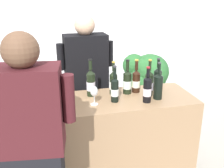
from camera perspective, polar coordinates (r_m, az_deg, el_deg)
wall_back at (r=4.84m, az=-9.06°, el=13.69°), size 8.00×0.10×2.80m
counter at (r=2.65m, az=-2.83°, el=-12.85°), size 1.83×0.59×0.93m
wine_bottle_0 at (r=2.44m, az=-17.65°, el=-1.32°), size 0.08×0.08×0.34m
wine_bottle_1 at (r=2.60m, az=5.25°, el=0.70°), size 0.08×0.08×0.33m
wine_bottle_2 at (r=2.50m, az=-4.61°, el=0.26°), size 0.08×0.08×0.36m
wine_bottle_3 at (r=2.54m, az=0.32°, el=0.29°), size 0.08×0.08×0.33m
wine_bottle_4 at (r=2.46m, az=9.99°, el=-0.34°), size 0.08×0.08×0.35m
wine_bottle_5 at (r=2.36m, az=0.60°, el=-1.14°), size 0.07×0.07×0.34m
wine_bottle_6 at (r=2.52m, az=8.04°, el=0.19°), size 0.08×0.08×0.36m
wine_bottle_7 at (r=2.37m, az=7.66°, el=-1.14°), size 0.08×0.08×0.33m
wine_bottle_8 at (r=2.56m, az=3.33°, el=0.43°), size 0.08×0.08×0.34m
wine_bottle_9 at (r=2.67m, az=9.85°, el=1.22°), size 0.08×0.08×0.33m
wine_glass at (r=2.31m, az=-3.90°, el=-1.75°), size 0.07×0.07×0.17m
ice_bucket at (r=2.26m, az=-12.45°, el=-3.00°), size 0.24×0.24×0.21m
person_server at (r=3.01m, az=-5.46°, el=-1.58°), size 0.62×0.27×1.65m
person_guest at (r=1.88m, az=-16.63°, el=-15.86°), size 0.58×0.29×1.68m
potted_shrub at (r=3.47m, az=7.49°, el=1.00°), size 0.59×0.60×1.13m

